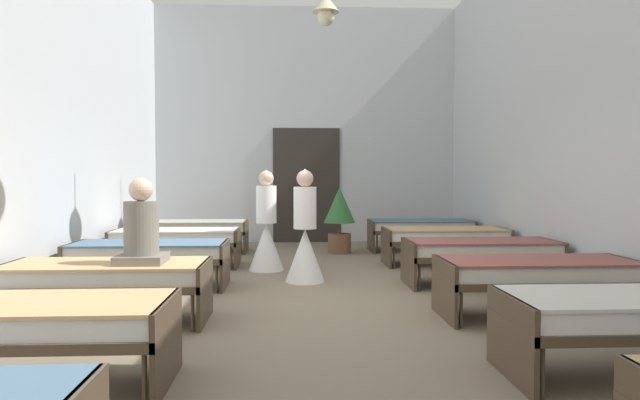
% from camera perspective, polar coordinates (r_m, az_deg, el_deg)
% --- Properties ---
extents(ground_plane, '(6.87, 12.13, 0.10)m').
position_cam_1_polar(ground_plane, '(6.49, 0.12, -10.44)').
color(ground_plane, '#7A6B56').
extents(room_shell, '(6.67, 11.73, 4.93)m').
position_cam_1_polar(room_shell, '(7.73, -0.42, 10.46)').
color(room_shell, silver).
rests_on(room_shell, ground).
extents(bed_left_row_1, '(1.90, 0.84, 0.57)m').
position_cam_1_polar(bed_left_row_1, '(4.27, -27.48, -10.74)').
color(bed_left_row_1, '#473828').
rests_on(bed_left_row_1, ground).
extents(bed_left_row_2, '(1.90, 0.84, 0.57)m').
position_cam_1_polar(bed_left_row_2, '(5.82, -20.53, -7.17)').
color(bed_left_row_2, '#473828').
rests_on(bed_left_row_2, ground).
extents(bed_right_row_2, '(1.90, 0.84, 0.57)m').
position_cam_1_polar(bed_right_row_2, '(6.06, 20.82, -6.79)').
color(bed_right_row_2, '#473828').
rests_on(bed_right_row_2, ground).
extents(bed_left_row_3, '(1.90, 0.84, 0.57)m').
position_cam_1_polar(bed_left_row_3, '(7.43, -16.59, -5.07)').
color(bed_left_row_3, '#473828').
rests_on(bed_left_row_3, ground).
extents(bed_right_row_3, '(1.90, 0.84, 0.57)m').
position_cam_1_polar(bed_right_row_3, '(7.62, 15.67, -4.87)').
color(bed_right_row_3, '#473828').
rests_on(bed_right_row_3, ground).
extents(bed_left_row_4, '(1.90, 0.84, 0.57)m').
position_cam_1_polar(bed_left_row_4, '(9.07, -14.08, -3.71)').
color(bed_left_row_4, '#473828').
rests_on(bed_left_row_4, ground).
extents(bed_right_row_4, '(1.90, 0.84, 0.57)m').
position_cam_1_polar(bed_right_row_4, '(9.23, 12.31, -3.59)').
color(bed_right_row_4, '#473828').
rests_on(bed_right_row_4, ground).
extents(bed_left_row_5, '(1.90, 0.84, 0.57)m').
position_cam_1_polar(bed_left_row_5, '(10.72, -12.35, -2.77)').
color(bed_left_row_5, '#473828').
rests_on(bed_left_row_5, ground).
extents(bed_right_row_5, '(1.90, 0.84, 0.57)m').
position_cam_1_polar(bed_right_row_5, '(10.86, 9.95, -2.68)').
color(bed_right_row_5, '#473828').
rests_on(bed_right_row_5, ground).
extents(nurse_near_aisle, '(0.52, 0.52, 1.49)m').
position_cam_1_polar(nurse_near_aisle, '(8.51, -5.35, -3.44)').
color(nurse_near_aisle, white).
rests_on(nurse_near_aisle, ground).
extents(nurse_mid_aisle, '(0.52, 0.52, 1.49)m').
position_cam_1_polar(nurse_mid_aisle, '(7.55, -1.50, -4.16)').
color(nurse_mid_aisle, white).
rests_on(nurse_mid_aisle, ground).
extents(patient_seated_primary, '(0.44, 0.44, 0.80)m').
position_cam_1_polar(patient_seated_primary, '(5.62, -17.34, -3.04)').
color(patient_seated_primary, slate).
rests_on(patient_seated_primary, bed_left_row_2).
extents(potted_plant, '(0.56, 0.56, 1.19)m').
position_cam_1_polar(potted_plant, '(10.35, 1.95, -1.41)').
color(potted_plant, brown).
rests_on(potted_plant, ground).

